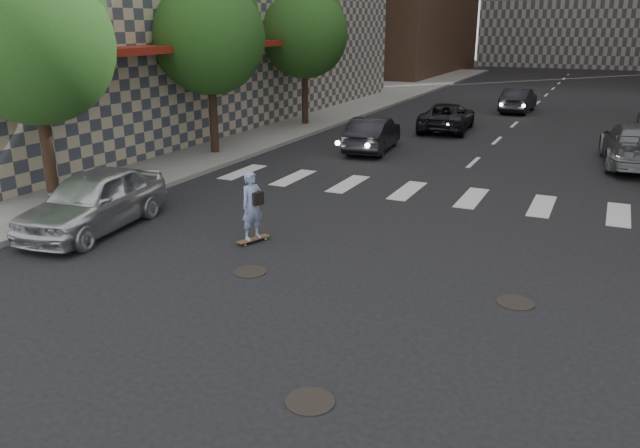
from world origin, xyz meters
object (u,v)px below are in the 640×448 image
(traffic_car_a, at_px, (373,134))
(traffic_car_b, at_px, (637,145))
(skateboarder, at_px, (252,206))
(tree_a, at_px, (38,37))
(traffic_car_e, at_px, (518,100))
(tree_c, at_px, (307,30))
(tree_b, at_px, (212,32))
(silver_sedan, at_px, (94,200))
(traffic_car_c, at_px, (447,117))

(traffic_car_a, height_order, traffic_car_b, traffic_car_b)
(skateboarder, xyz_separation_m, traffic_car_b, (8.32, 12.99, -0.11))
(tree_a, bearing_deg, traffic_car_e, 70.93)
(tree_c, distance_m, skateboarder, 17.95)
(tree_c, height_order, traffic_car_e, tree_c)
(skateboarder, relative_size, traffic_car_e, 0.42)
(skateboarder, bearing_deg, tree_b, 149.41)
(silver_sedan, bearing_deg, traffic_car_a, 70.75)
(silver_sedan, bearing_deg, traffic_car_c, 70.47)
(tree_b, height_order, skateboarder, tree_b)
(traffic_car_a, xyz_separation_m, traffic_car_b, (9.62, 1.37, 0.11))
(traffic_car_b, bearing_deg, tree_c, -17.31)
(skateboarder, height_order, traffic_car_e, skateboarder)
(traffic_car_a, bearing_deg, skateboarder, 89.64)
(tree_a, bearing_deg, traffic_car_a, 65.12)
(silver_sedan, xyz_separation_m, traffic_car_e, (6.44, 26.85, -0.08))
(tree_a, relative_size, traffic_car_c, 1.39)
(silver_sedan, bearing_deg, traffic_car_e, 69.93)
(tree_a, xyz_separation_m, tree_b, (0.00, 8.00, 0.00))
(skateboarder, relative_size, traffic_car_a, 0.41)
(tree_a, xyz_separation_m, traffic_car_e, (8.89, 25.72, -3.96))
(tree_b, relative_size, traffic_car_a, 1.57)
(tree_c, height_order, traffic_car_a, tree_c)
(skateboarder, distance_m, traffic_car_e, 26.11)
(tree_b, xyz_separation_m, silver_sedan, (2.45, -9.14, -3.88))
(silver_sedan, xyz_separation_m, traffic_car_b, (12.43, 13.84, 0.03))
(tree_c, relative_size, skateboarder, 3.82)
(tree_c, relative_size, traffic_car_c, 1.39)
(tree_a, height_order, traffic_car_a, tree_a)
(tree_a, bearing_deg, tree_c, 90.00)
(tree_c, bearing_deg, traffic_car_c, 12.89)
(traffic_car_b, bearing_deg, skateboarder, 52.53)
(tree_b, bearing_deg, traffic_car_a, 32.37)
(tree_b, distance_m, traffic_car_a, 7.37)
(tree_b, height_order, traffic_car_e, tree_b)
(skateboarder, relative_size, traffic_car_c, 0.36)
(tree_c, distance_m, traffic_car_b, 15.72)
(skateboarder, bearing_deg, tree_c, 132.98)
(silver_sedan, height_order, traffic_car_c, silver_sedan)
(skateboarder, bearing_deg, traffic_car_c, 110.44)
(tree_a, xyz_separation_m, traffic_car_c, (6.75, 17.54, -3.99))
(silver_sedan, relative_size, traffic_car_b, 0.82)
(traffic_car_b, bearing_deg, tree_b, 12.72)
(traffic_car_a, bearing_deg, traffic_car_b, -178.65)
(tree_b, height_order, traffic_car_a, tree_b)
(tree_a, distance_m, skateboarder, 7.56)
(tree_a, xyz_separation_m, tree_c, (0.00, 16.00, 0.00))
(tree_b, xyz_separation_m, traffic_car_b, (14.88, 4.71, -3.85))
(traffic_car_b, distance_m, traffic_car_c, 9.47)
(silver_sedan, distance_m, traffic_car_a, 12.78)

